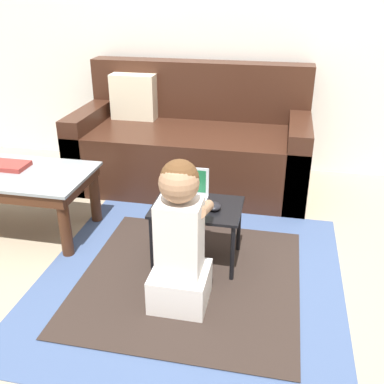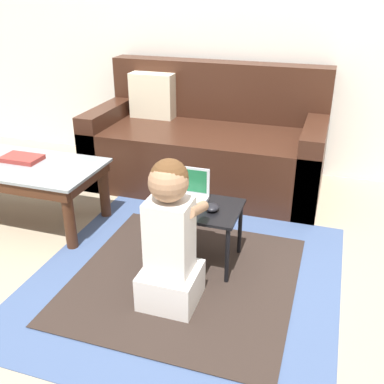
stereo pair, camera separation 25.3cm
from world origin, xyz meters
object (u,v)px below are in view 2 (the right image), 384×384
coffee_table (18,172)px  laptop (187,196)px  book_on_table (22,158)px  person_seated (170,239)px  laptop_desk (196,214)px  computer_mouse (212,207)px  couch (207,145)px

coffee_table → laptop: size_ratio=4.80×
coffee_table → book_on_table: 0.10m
coffee_table → person_seated: (1.27, -0.51, 0.02)m
laptop_desk → book_on_table: 1.29m
coffee_table → computer_mouse: coffee_table is taller
couch → computer_mouse: (0.37, -1.15, 0.06)m
computer_mouse → book_on_table: 1.38m
laptop → computer_mouse: size_ratio=2.58×
couch → book_on_table: bearing=-136.3°
laptop_desk → computer_mouse: (0.10, -0.02, 0.07)m
couch → person_seated: 1.54m
laptop → book_on_table: 1.20m
laptop_desk → book_on_table: (-1.27, 0.17, 0.12)m
laptop → person_seated: size_ratio=0.30×
couch → computer_mouse: 1.21m
laptop → computer_mouse: 0.19m
couch → laptop: bearing=-79.6°
coffee_table → laptop_desk: size_ratio=2.24×
computer_mouse → laptop: bearing=158.1°
couch → laptop_desk: couch is taller
couch → laptop: couch is taller
couch → person_seated: (0.26, -1.51, 0.06)m
laptop_desk → couch: bearing=103.4°
computer_mouse → book_on_table: (-1.37, 0.19, 0.05)m
couch → coffee_table: bearing=-135.0°
laptop_desk → laptop: 0.12m
computer_mouse → person_seated: 0.38m
person_seated → laptop: bearing=98.4°
laptop_desk → computer_mouse: size_ratio=5.52×
couch → coffee_table: (-1.01, -1.01, 0.03)m
couch → computer_mouse: couch is taller
couch → book_on_table: 1.39m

